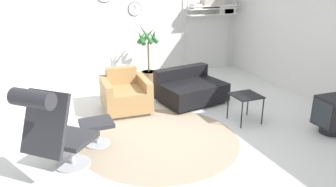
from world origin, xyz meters
TOP-DOWN VIEW (x-y plane):
  - ground_plane at (0.00, 0.00)m, footprint 12.00×12.00m
  - wall_back at (0.00, 3.08)m, footprint 12.00×0.09m
  - wall_right at (3.16, 0.00)m, footprint 0.06×12.00m
  - round_rug at (-0.23, -0.20)m, footprint 2.34×2.34m
  - lounge_chair at (-1.70, -0.62)m, footprint 0.97×0.98m
  - ottoman at (-1.10, 0.02)m, footprint 0.45×0.39m
  - armchair_red at (-0.38, 1.11)m, footprint 0.84×0.88m
  - couch_low at (0.88, 1.06)m, footprint 1.29×1.07m
  - side_table at (1.30, -0.13)m, footprint 0.44×0.44m
  - crt_television at (2.26, -0.99)m, footprint 0.45×0.44m
  - potted_plant at (0.54, 2.51)m, footprint 0.50×0.53m
  - shelf_unit at (2.40, 2.83)m, footprint 1.28×0.28m

SIDE VIEW (x-z plane):
  - ground_plane at x=0.00m, z-range 0.00..0.00m
  - round_rug at x=-0.23m, z-range 0.00..0.01m
  - couch_low at x=0.88m, z-range -0.07..0.54m
  - ottoman at x=-1.10m, z-range 0.08..0.44m
  - armchair_red at x=-0.38m, z-range -0.08..0.64m
  - crt_television at x=2.26m, z-range 0.02..0.60m
  - side_table at x=1.30m, z-range 0.18..0.65m
  - potted_plant at x=0.54m, z-range -0.14..1.20m
  - lounge_chair at x=-1.70m, z-range 0.09..1.27m
  - wall_right at x=3.16m, z-range 0.00..2.80m
  - wall_back at x=0.00m, z-range 0.00..2.80m
  - shelf_unit at x=2.40m, z-range 0.54..2.59m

